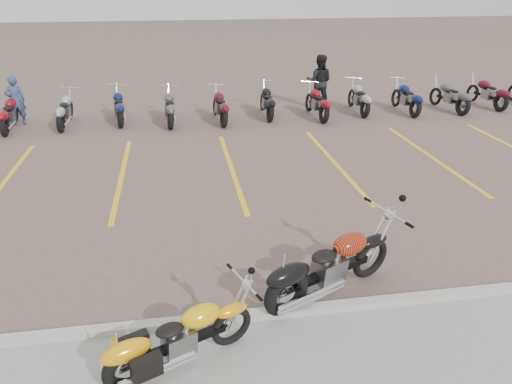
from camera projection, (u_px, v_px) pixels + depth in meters
The scene contains 8 objects.
ground at pixel (258, 247), 8.95m from camera, with size 100.00×100.00×0.00m, color #715951.
curb at pixel (282, 313), 7.12m from camera, with size 60.00×0.18×0.12m, color #ADAAA3.
parking_stripes at pixel (232, 169), 12.57m from camera, with size 38.00×5.50×0.01m, color yellow, non-canonical shape.
yellow_cruiser at pixel (177, 340), 6.07m from camera, with size 1.87×0.91×0.82m.
flame_cruiser at pixel (326, 268), 7.40m from camera, with size 2.23×1.15×0.99m.
person_a at pixel (15, 101), 15.97m from camera, with size 0.58×0.38×1.58m, color navy.
person_b at pixel (319, 82), 17.94m from camera, with size 0.93×0.73×1.92m, color black.
bg_bike_row at pixel (267, 102), 16.87m from camera, with size 20.54×2.03×1.10m.
Camera 1 is at (-1.32, -7.70, 4.48)m, focal length 35.00 mm.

